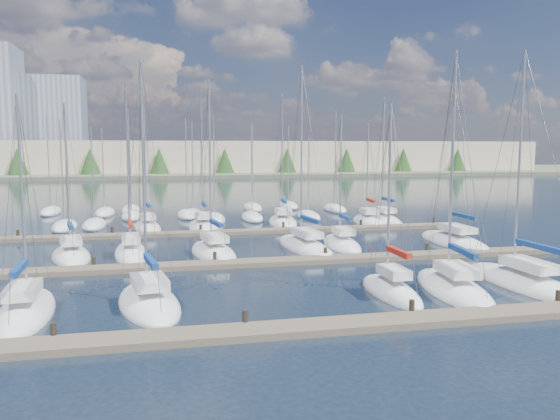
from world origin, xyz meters
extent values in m
plane|color=#1A2635|center=(0.00, 60.00, 0.00)|extent=(400.00, 400.00, 0.00)
cube|color=#6B5E4C|center=(0.00, 2.00, 0.15)|extent=(44.00, 1.80, 0.35)
cylinder|color=#2D261C|center=(-12.00, 2.90, 0.30)|extent=(0.26, 0.26, 1.10)
cylinder|color=#2D261C|center=(-4.00, 2.90, 0.30)|extent=(0.26, 0.26, 1.10)
cylinder|color=#2D261C|center=(4.00, 2.90, 0.30)|extent=(0.26, 0.26, 1.10)
cylinder|color=#2D261C|center=(12.00, 2.90, 0.30)|extent=(0.26, 0.26, 1.10)
cube|color=#6B5E4C|center=(0.00, 16.00, 0.15)|extent=(44.00, 1.80, 0.35)
cylinder|color=#2D261C|center=(-12.00, 16.90, 0.30)|extent=(0.26, 0.26, 1.10)
cylinder|color=#2D261C|center=(-4.00, 16.90, 0.30)|extent=(0.26, 0.26, 1.10)
cylinder|color=#2D261C|center=(4.00, 16.90, 0.30)|extent=(0.26, 0.26, 1.10)
cylinder|color=#2D261C|center=(12.00, 16.90, 0.30)|extent=(0.26, 0.26, 1.10)
cylinder|color=#2D261C|center=(20.00, 16.90, 0.30)|extent=(0.26, 0.26, 1.10)
cube|color=#6B5E4C|center=(0.00, 30.00, 0.15)|extent=(44.00, 1.80, 0.35)
cylinder|color=#2D261C|center=(-20.00, 30.90, 0.30)|extent=(0.26, 0.26, 1.10)
cylinder|color=#2D261C|center=(-12.00, 30.90, 0.30)|extent=(0.26, 0.26, 1.10)
cylinder|color=#2D261C|center=(-4.00, 30.90, 0.30)|extent=(0.26, 0.26, 1.10)
cylinder|color=#2D261C|center=(4.00, 30.90, 0.30)|extent=(0.26, 0.26, 1.10)
cylinder|color=#2D261C|center=(12.00, 30.90, 0.30)|extent=(0.26, 0.26, 1.10)
cylinder|color=#2D261C|center=(20.00, 30.90, 0.30)|extent=(0.26, 0.26, 1.10)
ellipsoid|color=white|center=(8.37, 6.77, 0.05)|extent=(4.09, 9.23, 1.60)
cube|color=silver|center=(8.31, 6.33, 1.35)|extent=(2.00, 3.31, 0.50)
cylinder|color=#9EA0A5|center=(8.47, 7.48, 7.20)|extent=(0.14, 0.14, 12.21)
cylinder|color=#9EA0A5|center=(8.21, 5.62, 2.40)|extent=(0.63, 3.72, 0.10)
cube|color=navy|center=(8.21, 5.62, 2.52)|extent=(0.78, 3.45, 0.30)
ellipsoid|color=white|center=(-3.79, 20.41, 0.05)|extent=(3.98, 8.56, 1.60)
cube|color=maroon|center=(-3.79, 20.41, 0.05)|extent=(2.03, 4.12, 0.12)
cube|color=silver|center=(-3.73, 20.00, 1.35)|extent=(1.96, 3.07, 0.50)
cylinder|color=#9EA0A5|center=(-3.88, 21.06, 7.09)|extent=(0.14, 0.14, 11.97)
cylinder|color=#9EA0A5|center=(-3.64, 19.35, 2.40)|extent=(0.58, 3.44, 0.10)
cube|color=navy|center=(-3.64, 19.35, 2.52)|extent=(0.74, 3.20, 0.30)
ellipsoid|color=white|center=(16.26, 35.06, 0.05)|extent=(2.92, 8.84, 1.60)
cube|color=black|center=(16.26, 35.06, 0.05)|extent=(1.50, 4.25, 0.12)
cube|color=silver|center=(16.25, 34.63, 1.35)|extent=(1.53, 3.12, 0.50)
cylinder|color=#9EA0A5|center=(16.29, 35.76, 7.29)|extent=(0.14, 0.14, 12.38)
cylinder|color=#9EA0A5|center=(16.22, 33.93, 2.40)|extent=(0.26, 3.67, 0.10)
cube|color=navy|center=(16.22, 33.93, 2.52)|extent=(0.44, 3.39, 0.30)
ellipsoid|color=white|center=(-14.09, 21.16, 0.05)|extent=(4.05, 7.39, 1.60)
cube|color=black|center=(-14.09, 21.16, 0.05)|extent=(2.05, 3.57, 0.12)
cube|color=silver|center=(-14.02, 20.82, 1.35)|extent=(1.94, 2.70, 0.50)
cylinder|color=#9EA0A5|center=(-14.21, 21.71, 6.17)|extent=(0.14, 0.14, 10.13)
cylinder|color=#9EA0A5|center=(-13.90, 20.27, 2.40)|extent=(0.70, 2.89, 0.10)
cube|color=navy|center=(-13.90, 20.27, 2.52)|extent=(0.85, 2.71, 0.30)
ellipsoid|color=white|center=(13.06, 7.08, 0.05)|extent=(3.14, 10.31, 1.60)
cube|color=black|center=(13.06, 7.08, 0.05)|extent=(1.62, 4.95, 0.12)
cube|color=silver|center=(13.07, 6.57, 1.35)|extent=(1.67, 3.62, 0.50)
cylinder|color=#9EA0A5|center=(13.04, 7.90, 7.36)|extent=(0.14, 0.14, 12.51)
cylinder|color=#9EA0A5|center=(13.09, 5.75, 2.40)|extent=(0.21, 4.30, 0.10)
cube|color=navy|center=(13.09, 5.75, 2.52)|extent=(0.41, 3.96, 0.30)
ellipsoid|color=white|center=(-3.48, 34.09, 0.05)|extent=(3.06, 8.05, 1.60)
cube|color=silver|center=(-3.47, 33.69, 1.35)|extent=(1.65, 2.83, 0.50)
cylinder|color=#9EA0A5|center=(-3.49, 34.73, 7.64)|extent=(0.14, 0.14, 13.07)
cylinder|color=#9EA0A5|center=(-3.46, 33.05, 2.40)|extent=(0.16, 3.36, 0.10)
cube|color=navy|center=(-3.46, 33.05, 2.52)|extent=(0.36, 3.10, 0.30)
ellipsoid|color=white|center=(14.12, 34.35, 0.05)|extent=(3.68, 8.04, 1.60)
cube|color=silver|center=(14.07, 33.96, 1.35)|extent=(1.83, 2.88, 0.50)
cylinder|color=#9EA0A5|center=(14.20, 34.96, 5.87)|extent=(0.14, 0.14, 9.54)
cylinder|color=#9EA0A5|center=(14.00, 33.35, 2.40)|extent=(0.51, 3.25, 0.10)
cube|color=maroon|center=(14.00, 33.35, 2.52)|extent=(0.67, 3.01, 0.30)
ellipsoid|color=white|center=(4.69, 6.89, 0.05)|extent=(2.10, 6.59, 1.60)
cube|color=silver|center=(4.70, 6.56, 1.35)|extent=(1.14, 2.31, 0.50)
cylinder|color=#9EA0A5|center=(4.69, 7.42, 5.75)|extent=(0.14, 0.14, 9.30)
cylinder|color=#9EA0A5|center=(4.70, 6.03, 2.40)|extent=(0.12, 2.76, 0.10)
cube|color=maroon|center=(4.70, 6.03, 2.52)|extent=(0.32, 2.54, 0.30)
ellipsoid|color=white|center=(16.47, 20.79, 0.05)|extent=(3.15, 10.05, 1.60)
cube|color=silver|center=(16.46, 20.29, 1.35)|extent=(1.72, 3.52, 0.50)
cylinder|color=#9EA0A5|center=(16.47, 21.59, 7.03)|extent=(0.14, 0.14, 11.86)
cylinder|color=#9EA0A5|center=(16.46, 19.49, 2.40)|extent=(0.12, 4.21, 0.10)
cube|color=navy|center=(16.46, 19.49, 2.52)|extent=(0.32, 3.88, 0.30)
ellipsoid|color=white|center=(-9.86, 21.33, 0.05)|extent=(3.08, 8.53, 1.60)
cube|color=silver|center=(-9.82, 20.92, 1.35)|extent=(1.55, 3.03, 0.50)
cylinder|color=#9EA0A5|center=(-9.92, 22.00, 7.02)|extent=(0.14, 0.14, 11.84)
cylinder|color=#9EA0A5|center=(-9.77, 20.25, 2.40)|extent=(0.40, 3.51, 0.10)
cube|color=maroon|center=(-9.77, 20.25, 2.52)|extent=(0.58, 3.24, 0.30)
ellipsoid|color=white|center=(5.09, 35.99, 0.05)|extent=(3.86, 8.88, 1.60)
cube|color=maroon|center=(5.09, 35.99, 0.05)|extent=(1.97, 4.27, 0.12)
cube|color=silver|center=(5.04, 35.56, 1.35)|extent=(1.92, 3.17, 0.50)
cylinder|color=#9EA0A5|center=(5.18, 36.67, 7.41)|extent=(0.14, 0.14, 12.63)
cylinder|color=#9EA0A5|center=(4.96, 34.88, 2.40)|extent=(0.52, 3.60, 0.10)
cube|color=navy|center=(4.96, 34.88, 2.52)|extent=(0.69, 3.34, 0.30)
ellipsoid|color=white|center=(6.81, 21.53, 0.05)|extent=(2.82, 7.56, 1.60)
cube|color=silver|center=(6.79, 21.16, 1.35)|extent=(1.47, 2.67, 0.50)
cylinder|color=#9EA0A5|center=(6.84, 22.12, 5.92)|extent=(0.14, 0.14, 9.65)
cylinder|color=#9EA0A5|center=(6.76, 20.56, 2.40)|extent=(0.26, 3.13, 0.10)
cube|color=navy|center=(6.76, 20.56, 2.52)|extent=(0.45, 2.89, 0.30)
ellipsoid|color=white|center=(-8.95, 34.58, 0.05)|extent=(3.39, 8.34, 1.60)
cube|color=silver|center=(-8.90, 34.17, 1.35)|extent=(1.67, 2.98, 0.50)
cylinder|color=#9EA0A5|center=(-9.02, 35.22, 7.48)|extent=(0.14, 0.14, 12.76)
cylinder|color=#9EA0A5|center=(-8.82, 33.53, 2.40)|extent=(0.50, 3.39, 0.10)
cube|color=navy|center=(-8.82, 33.53, 2.52)|extent=(0.67, 3.15, 0.30)
ellipsoid|color=white|center=(-14.03, 7.14, 0.05)|extent=(3.01, 8.25, 1.60)
cube|color=black|center=(-14.03, 7.14, 0.05)|extent=(1.55, 3.97, 0.12)
cube|color=silver|center=(-14.01, 6.73, 1.35)|extent=(1.56, 2.92, 0.50)
cylinder|color=#9EA0A5|center=(-14.07, 7.78, 5.84)|extent=(0.14, 0.14, 9.49)
cylinder|color=#9EA0A5|center=(-13.97, 6.08, 2.40)|extent=(0.31, 3.41, 0.10)
cube|color=navy|center=(-13.97, 6.08, 2.52)|extent=(0.49, 3.15, 0.30)
ellipsoid|color=white|center=(-8.26, 7.46, 0.05)|extent=(4.18, 8.20, 1.60)
cube|color=silver|center=(-8.20, 7.08, 1.35)|extent=(2.04, 2.97, 0.50)
cylinder|color=#9EA0A5|center=(-8.37, 8.08, 6.73)|extent=(0.14, 0.14, 11.27)
cylinder|color=#9EA0A5|center=(-8.10, 6.46, 2.40)|extent=(0.64, 3.26, 0.10)
cube|color=navy|center=(-8.10, 6.46, 2.52)|extent=(0.79, 3.03, 0.30)
ellipsoid|color=white|center=(3.57, 21.18, 0.05)|extent=(3.71, 10.39, 1.60)
cube|color=silver|center=(3.62, 20.67, 1.35)|extent=(1.85, 3.69, 0.50)
cylinder|color=#9EA0A5|center=(3.49, 21.99, 7.76)|extent=(0.14, 0.14, 13.32)
cylinder|color=#9EA0A5|center=(3.69, 19.86, 2.40)|extent=(0.50, 4.26, 0.10)
cube|color=navy|center=(3.69, 19.86, 2.52)|extent=(0.67, 3.94, 0.30)
cylinder|color=#9EA0A5|center=(-20.75, 49.89, 6.50)|extent=(0.12, 0.12, 11.20)
ellipsoid|color=white|center=(-20.75, 49.89, 0.25)|extent=(2.20, 6.40, 1.40)
cylinder|color=#9EA0A5|center=(-3.94, 43.45, 5.97)|extent=(0.12, 0.12, 10.14)
ellipsoid|color=white|center=(-3.94, 43.45, 0.25)|extent=(2.20, 6.40, 1.40)
cylinder|color=#9EA0A5|center=(-4.68, 43.24, 6.14)|extent=(0.12, 0.12, 10.49)
ellipsoid|color=white|center=(-4.68, 43.24, 0.25)|extent=(2.20, 6.40, 1.40)
cylinder|color=#9EA0A5|center=(9.07, 50.53, 5.93)|extent=(0.12, 0.12, 10.06)
ellipsoid|color=white|center=(9.07, 50.53, 0.25)|extent=(2.20, 6.40, 1.40)
cylinder|color=#9EA0A5|center=(-14.23, 47.33, 5.60)|extent=(0.12, 0.12, 9.39)
ellipsoid|color=white|center=(-14.23, 47.33, 0.25)|extent=(2.20, 6.40, 1.40)
cylinder|color=#9EA0A5|center=(-16.97, 36.19, 5.83)|extent=(0.12, 0.12, 9.85)
ellipsoid|color=white|center=(-16.97, 36.19, 0.25)|extent=(2.20, 6.40, 1.40)
cylinder|color=#9EA0A5|center=(-14.23, 36.83, 5.55)|extent=(0.12, 0.12, 9.30)
ellipsoid|color=white|center=(-14.23, 36.83, 0.25)|extent=(2.20, 6.40, 1.40)
cylinder|color=#9EA0A5|center=(13.97, 45.41, 6.74)|extent=(0.12, 0.12, 11.68)
ellipsoid|color=white|center=(13.97, 45.41, 0.25)|extent=(2.20, 6.40, 1.40)
cylinder|color=#9EA0A5|center=(2.31, 39.32, 5.78)|extent=(0.12, 0.12, 9.76)
ellipsoid|color=white|center=(2.31, 39.32, 0.25)|extent=(2.20, 6.40, 1.40)
cylinder|color=#9EA0A5|center=(-11.34, 49.91, 6.87)|extent=(0.12, 0.12, 11.95)
ellipsoid|color=white|center=(-11.34, 49.91, 0.25)|extent=(2.20, 6.40, 1.40)
cylinder|color=#9EA0A5|center=(8.76, 39.06, 5.13)|extent=(0.12, 0.12, 8.46)
ellipsoid|color=white|center=(8.76, 39.06, 0.25)|extent=(2.20, 6.40, 1.40)
cylinder|color=#9EA0A5|center=(-10.91, 43.47, 4.96)|extent=(0.12, 0.12, 8.12)
ellipsoid|color=white|center=(-10.91, 43.47, 0.25)|extent=(2.20, 6.40, 1.40)
cylinder|color=#9EA0A5|center=(4.00, 49.08, 5.90)|extent=(0.12, 0.12, 10.00)
ellipsoid|color=white|center=(4.00, 49.08, 0.25)|extent=(2.20, 6.40, 1.40)
cylinder|color=#9EA0A5|center=(-1.89, 38.97, 6.17)|extent=(0.12, 0.12, 10.54)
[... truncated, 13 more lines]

